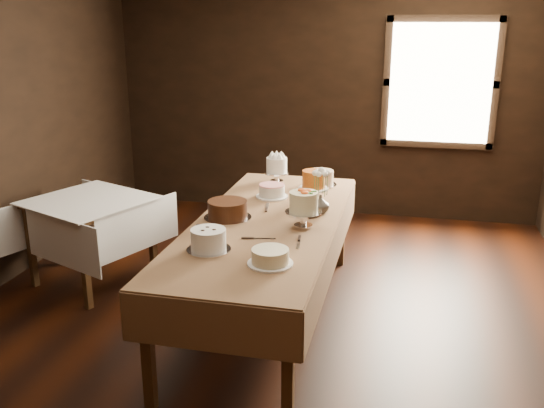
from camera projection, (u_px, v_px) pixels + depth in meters
The scene contains 20 objects.
floor at pixel (266, 328), 4.65m from camera, with size 5.00×6.00×0.01m, color black.
wall_back at pixel (324, 98), 7.02m from camera, with size 5.00×0.02×2.80m, color black.
window at pixel (440, 84), 6.63m from camera, with size 1.10×0.05×1.30m, color #FFEABF.
display_table at pixel (267, 229), 4.54m from camera, with size 1.08×2.71×0.84m.
side_table at pixel (89, 210), 5.25m from camera, with size 1.21×1.21×0.78m.
cake_meringue at pixel (277, 171), 5.53m from camera, with size 0.26×0.26×0.24m.
cake_speckled at pixel (321, 178), 5.45m from camera, with size 0.30×0.30×0.14m.
cake_lattice at pixel (272, 192), 5.09m from camera, with size 0.27×0.27×0.10m.
cake_caramel at pixel (313, 188), 4.93m from camera, with size 0.26×0.26×0.28m.
cake_chocolate at pixel (228, 210), 4.55m from camera, with size 0.42×0.42×0.14m.
cake_flowers at pixel (303, 211), 4.35m from camera, with size 0.27×0.27×0.28m.
cake_swirl at pixel (209, 241), 3.93m from camera, with size 0.32×0.32×0.15m.
cake_cream at pixel (270, 257), 3.71m from camera, with size 0.29×0.29×0.10m.
cake_server_a at pixel (265, 239), 4.15m from camera, with size 0.24×0.03×0.01m, color silver.
cake_server_b at pixel (298, 245), 4.04m from camera, with size 0.24×0.03×0.01m, color silver.
cake_server_c at pixel (267, 206), 4.87m from camera, with size 0.24×0.03×0.01m, color silver.
cake_server_d at pixel (314, 213), 4.69m from camera, with size 0.24×0.03×0.01m, color silver.
cake_server_e at pixel (213, 230), 4.31m from camera, with size 0.24×0.03×0.01m, color silver.
flower_vase at pixel (320, 204), 4.67m from camera, with size 0.14×0.14×0.15m, color #2D2823.
flower_bouquet at pixel (321, 180), 4.62m from camera, with size 0.14×0.14×0.20m, color white, non-canonical shape.
Camera 1 is at (0.96, -4.03, 2.32)m, focal length 39.47 mm.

